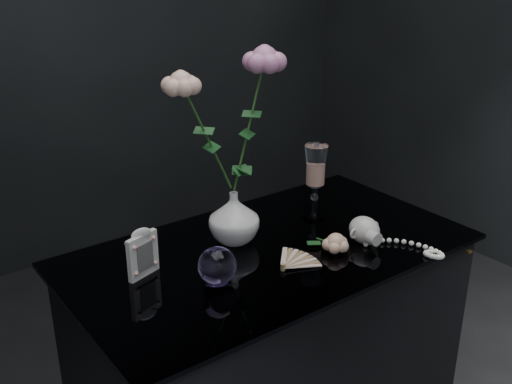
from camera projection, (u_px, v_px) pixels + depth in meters
table at (269, 367)px, 1.70m from camera, size 1.05×0.58×0.76m
vase at (234, 217)px, 1.57m from camera, size 0.14×0.14×0.14m
wine_glass at (315, 182)px, 1.70m from camera, size 0.07×0.07×0.22m
picture_frame at (142, 252)px, 1.41m from camera, size 0.11×0.10×0.12m
paperweight at (217, 266)px, 1.38m from camera, size 0.10×0.10×0.09m
paper_fan at (283, 267)px, 1.45m from camera, size 0.20×0.16×0.02m
loose_rose at (336, 243)px, 1.53m from camera, size 0.12×0.15×0.05m
pearl_jar at (364, 229)px, 1.58m from camera, size 0.26×0.27×0.08m
roses at (230, 118)px, 1.46m from camera, size 0.33×0.12×0.42m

